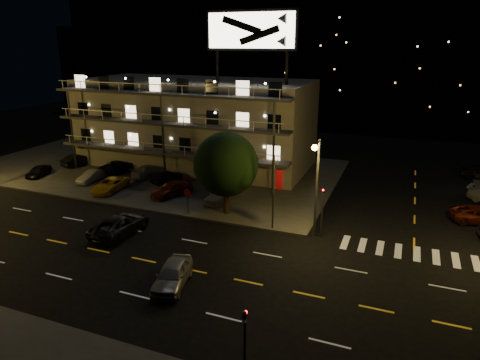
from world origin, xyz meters
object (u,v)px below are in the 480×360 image
at_px(tree, 226,166).
at_px(lot_car_2, 110,185).
at_px(lot_car_4, 220,195).
at_px(road_car_east, 172,274).
at_px(lot_car_7, 150,171).
at_px(road_car_west, 120,225).

relative_size(tree, lot_car_2, 1.57).
bearing_deg(lot_car_2, lot_car_4, 3.32).
bearing_deg(lot_car_2, road_car_east, -44.21).
height_order(lot_car_4, lot_car_7, lot_car_4).
distance_m(tree, road_car_east, 12.74).
height_order(tree, road_car_east, tree).
xyz_separation_m(lot_car_4, lot_car_7, (-10.64, 4.40, -0.01)).
relative_size(lot_car_2, lot_car_4, 1.15).
bearing_deg(lot_car_4, lot_car_7, 163.57).
distance_m(lot_car_4, road_car_west, 10.39).
relative_size(tree, road_car_east, 1.64).
bearing_deg(road_car_east, lot_car_7, 113.53).
bearing_deg(lot_car_2, lot_car_7, 75.27).
xyz_separation_m(tree, lot_car_2, (-13.51, 1.08, -3.74)).
bearing_deg(lot_car_7, road_car_east, 140.99).
bearing_deg(road_car_east, lot_car_2, 126.06).
bearing_deg(tree, lot_car_7, 151.18).
relative_size(lot_car_7, road_car_west, 0.86).
distance_m(tree, lot_car_2, 14.06).
distance_m(lot_car_2, road_car_east, 19.96).
bearing_deg(road_car_west, lot_car_4, -113.42).
relative_size(lot_car_2, lot_car_7, 0.99).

